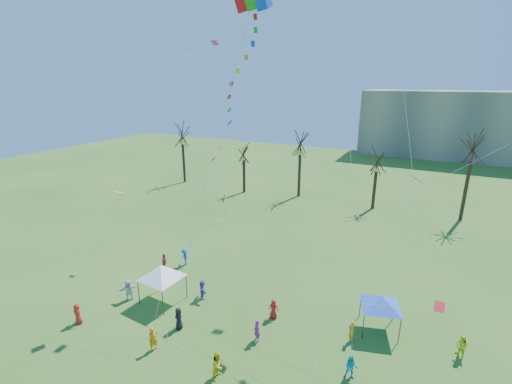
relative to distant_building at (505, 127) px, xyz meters
The scene contains 7 objects.
distant_building is the anchor object (origin of this frame).
bare_tree_row 49.98m from the distant_building, 114.52° to the right, with size 69.44×8.96×12.35m.
big_box_kite 80.65m from the distant_building, 106.92° to the right, with size 2.25×6.77×21.82m.
canopy_tent_white 82.08m from the distant_building, 112.40° to the right, with size 4.08×4.08×3.07m.
canopy_tent_blue 73.16m from the distant_building, 101.87° to the right, with size 3.55×3.55×2.77m.
festival_crowd 80.11m from the distant_building, 106.75° to the right, with size 26.78×11.97×1.85m.
small_kites_aloft 74.43m from the distant_building, 106.59° to the right, with size 32.16×19.74×33.56m.
Camera 1 is at (8.92, -12.80, 17.27)m, focal length 25.00 mm.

